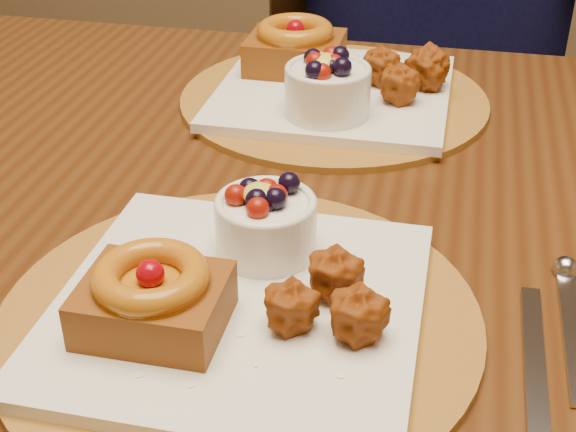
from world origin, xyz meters
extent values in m
cube|color=#3C1D0B|center=(0.02, -0.04, 0.73)|extent=(1.60, 0.90, 0.04)
cylinder|color=brown|center=(0.02, -0.26, 0.76)|extent=(0.38, 0.38, 0.01)
cube|color=white|center=(0.02, -0.26, 0.77)|extent=(0.28, 0.28, 0.01)
cube|color=#4E2307|center=(-0.03, -0.30, 0.79)|extent=(0.10, 0.09, 0.04)
torus|color=#9C5809|center=(-0.03, -0.30, 0.82)|extent=(0.09, 0.09, 0.02)
sphere|color=#85020B|center=(-0.03, -0.30, 0.82)|extent=(0.02, 0.02, 0.02)
sphere|color=#8E3C0A|center=(0.09, -0.23, 0.79)|extent=(0.04, 0.04, 0.04)
sphere|color=#8E3C0A|center=(0.07, -0.28, 0.79)|extent=(0.04, 0.04, 0.04)
sphere|color=#8E3C0A|center=(0.12, -0.28, 0.79)|extent=(0.04, 0.04, 0.04)
cylinder|color=white|center=(0.02, -0.19, 0.80)|extent=(0.09, 0.09, 0.05)
torus|color=white|center=(0.02, -0.19, 0.82)|extent=(0.09, 0.09, 0.01)
ellipsoid|color=yellow|center=(0.02, -0.19, 0.83)|extent=(0.03, 0.03, 0.02)
cylinder|color=brown|center=(0.02, 0.18, 0.76)|extent=(0.38, 0.38, 0.01)
cube|color=white|center=(0.02, 0.18, 0.77)|extent=(0.28, 0.28, 0.01)
cube|color=#4E2307|center=(-0.04, 0.23, 0.80)|extent=(0.12, 0.10, 0.04)
torus|color=#9C5809|center=(-0.04, 0.23, 0.83)|extent=(0.10, 0.10, 0.02)
sphere|color=#85020B|center=(-0.04, 0.23, 0.83)|extent=(0.02, 0.02, 0.02)
sphere|color=#8E3C0A|center=(0.10, 0.16, 0.80)|extent=(0.05, 0.05, 0.05)
sphere|color=#8E3C0A|center=(0.07, 0.21, 0.80)|extent=(0.05, 0.05, 0.05)
sphere|color=#8E3C0A|center=(0.13, 0.21, 0.80)|extent=(0.05, 0.05, 0.05)
cylinder|color=white|center=(0.02, 0.10, 0.80)|extent=(0.10, 0.10, 0.05)
torus|color=white|center=(0.02, 0.10, 0.83)|extent=(0.10, 0.10, 0.01)
ellipsoid|color=yellow|center=(0.02, 0.10, 0.84)|extent=(0.03, 0.03, 0.02)
cube|color=#B2B2B7|center=(0.26, -0.24, 0.76)|extent=(0.06, 0.17, 0.00)
cube|color=black|center=(0.08, 0.68, 0.47)|extent=(0.60, 0.60, 0.04)
cylinder|color=black|center=(-0.03, 0.43, 0.23)|extent=(0.04, 0.04, 0.45)
cylinder|color=black|center=(0.34, 0.57, 0.23)|extent=(0.04, 0.04, 0.45)
cylinder|color=black|center=(-0.18, 0.80, 0.23)|extent=(0.04, 0.04, 0.45)
cylinder|color=black|center=(0.19, 0.94, 0.23)|extent=(0.04, 0.04, 0.45)
camera|label=1|loc=(0.16, -0.73, 1.15)|focal=50.00mm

